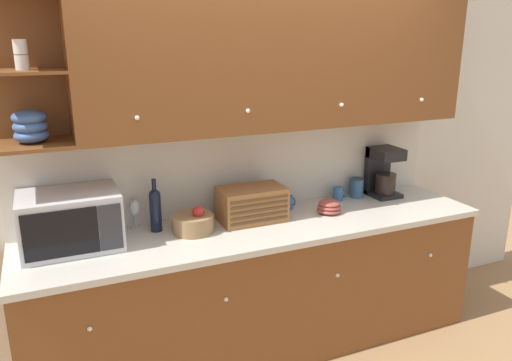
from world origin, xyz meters
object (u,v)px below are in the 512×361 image
fruit_basket (193,223)px  bowl_stack_on_counter (329,207)px  wine_glass (135,209)px  wine_bottle (155,208)px  microwave (71,221)px  mug_blue_second (338,194)px  bread_box (252,204)px  coffee_maker (383,171)px  storage_canister (357,188)px  mug (288,202)px

fruit_basket → bowl_stack_on_counter: 0.96m
wine_glass → wine_bottle: wine_bottle is taller
microwave → fruit_basket: microwave is taller
bowl_stack_on_counter → mug_blue_second: size_ratio=1.62×
fruit_basket → bread_box: size_ratio=0.59×
wine_glass → coffee_maker: (1.85, -0.07, 0.06)m
microwave → storage_canister: (2.04, 0.13, -0.09)m
storage_canister → coffee_maker: size_ratio=0.39×
bread_box → mug_blue_second: bearing=9.4°
mug → bowl_stack_on_counter: bearing=-41.2°
fruit_basket → mug_blue_second: bearing=8.2°
wine_bottle → bread_box: (0.62, -0.07, -0.04)m
microwave → bowl_stack_on_counter: microwave is taller
fruit_basket → mug: 0.75m
wine_bottle → bread_box: 0.63m
wine_bottle → fruit_basket: size_ratio=1.33×
mug_blue_second → storage_canister: bearing=4.0°
bread_box → storage_canister: size_ratio=2.93×
wine_glass → storage_canister: bearing=-1.3°
bowl_stack_on_counter → wine_bottle: bearing=172.6°
microwave → bread_box: bearing=-0.4°
bread_box → mug: bearing=18.6°
fruit_basket → bread_box: (0.41, 0.04, 0.05)m
microwave → mug_blue_second: microwave is taller
fruit_basket → mug_blue_second: fruit_basket is taller
fruit_basket → coffee_maker: size_ratio=0.69×
bread_box → coffee_maker: coffee_maker is taller
bread_box → storage_canister: 0.93m
mug → bowl_stack_on_counter: size_ratio=0.56×
mug → wine_glass: bearing=176.6°
microwave → mug_blue_second: size_ratio=5.28×
microwave → storage_canister: 2.04m
coffee_maker → bread_box: bearing=-174.7°
fruit_basket → storage_canister: size_ratio=1.74×
wine_bottle → bowl_stack_on_counter: (1.17, -0.15, -0.11)m
wine_glass → mug_blue_second: bearing=-1.9°
wine_glass → coffee_maker: size_ratio=0.50×
wine_bottle → mug: bearing=2.5°
bowl_stack_on_counter → wine_glass: bearing=168.7°
wine_bottle → mug: wine_bottle is taller
storage_canister → bowl_stack_on_counter: bearing=-149.7°
wine_glass → microwave: bearing=-157.3°
bread_box → mug_blue_second: bread_box is taller
coffee_maker → wine_bottle: bearing=-178.8°
wine_glass → storage_canister: (1.65, -0.04, -0.05)m
wine_glass → bread_box: bread_box is taller
wine_glass → bread_box: (0.73, -0.17, -0.01)m
wine_glass → bowl_stack_on_counter: wine_glass is taller
wine_bottle → bowl_stack_on_counter: size_ratio=2.01×
mug → mug_blue_second: bearing=1.9°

